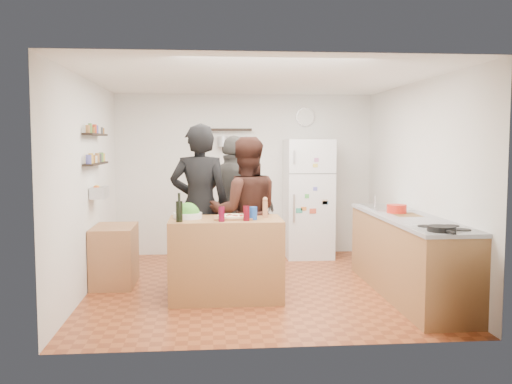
{
  "coord_description": "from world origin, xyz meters",
  "views": [
    {
      "loc": [
        -0.6,
        -6.82,
        1.76
      ],
      "look_at": [
        0.0,
        0.1,
        1.15
      ],
      "focal_mm": 40.0,
      "sensor_mm": 36.0,
      "label": 1
    }
  ],
  "objects": [
    {
      "name": "salad_bowl",
      "position": [
        -0.82,
        -0.47,
        0.94
      ],
      "size": [
        0.32,
        0.32,
        0.06
      ],
      "primitive_type": "cylinder",
      "color": "silver",
      "rests_on": "prep_island"
    },
    {
      "name": "person_back",
      "position": [
        -0.24,
        0.59,
        0.92
      ],
      "size": [
        1.17,
        0.89,
        1.85
      ],
      "primitive_type": "imported",
      "rotation": [
        0.0,
        0.0,
        2.67
      ],
      "color": "#312F2C",
      "rests_on": "floor"
    },
    {
      "name": "counter_run",
      "position": [
        1.7,
        -0.55,
        0.45
      ],
      "size": [
        0.63,
        2.63,
        0.9
      ],
      "primitive_type": "cube",
      "color": "#9E7042",
      "rests_on": "floor"
    },
    {
      "name": "salt_canister",
      "position": [
        -0.1,
        -0.64,
        0.98
      ],
      "size": [
        0.09,
        0.09,
        0.14
      ],
      "primitive_type": "cylinder",
      "color": "navy",
      "rests_on": "prep_island"
    },
    {
      "name": "pepper_mill",
      "position": [
        0.05,
        -0.47,
        1.0
      ],
      "size": [
        0.06,
        0.06,
        0.18
      ],
      "primitive_type": "cylinder",
      "color": "#AB6D48",
      "rests_on": "prep_island"
    },
    {
      "name": "red_bowl",
      "position": [
        1.65,
        -0.26,
        0.97
      ],
      "size": [
        0.23,
        0.23,
        0.1
      ],
      "primitive_type": "cylinder",
      "color": "red",
      "rests_on": "counter_run"
    },
    {
      "name": "sink",
      "position": [
        1.7,
        0.3,
        0.92
      ],
      "size": [
        0.5,
        0.8,
        0.03
      ],
      "primitive_type": "cube",
      "color": "silver",
      "rests_on": "counter_run"
    },
    {
      "name": "side_table",
      "position": [
        -1.74,
        0.24,
        0.36
      ],
      "size": [
        0.5,
        0.8,
        0.73
      ],
      "primitive_type": "cube",
      "color": "#A26A44",
      "rests_on": "floor"
    },
    {
      "name": "pot_rack",
      "position": [
        -0.35,
        2.0,
        1.95
      ],
      "size": [
        0.9,
        0.04,
        0.04
      ],
      "primitive_type": "cube",
      "color": "black",
      "rests_on": "back_wall"
    },
    {
      "name": "wine_glass_far",
      "position": [
        -0.18,
        -0.72,
        0.99
      ],
      "size": [
        0.07,
        0.07,
        0.16
      ],
      "primitive_type": "cylinder",
      "color": "#4F0612",
      "rests_on": "prep_island"
    },
    {
      "name": "spice_shelf_upper",
      "position": [
        -1.93,
        0.2,
        1.85
      ],
      "size": [
        0.12,
        1.0,
        0.02
      ],
      "primitive_type": "cube",
      "color": "black",
      "rests_on": "left_wall"
    },
    {
      "name": "wall_clock",
      "position": [
        0.95,
        2.08,
        2.15
      ],
      "size": [
        0.3,
        0.03,
        0.3
      ],
      "primitive_type": "cylinder",
      "rotation": [
        1.57,
        0.0,
        0.0
      ],
      "color": "silver",
      "rests_on": "back_wall"
    },
    {
      "name": "produce_basket",
      "position": [
        -1.9,
        0.2,
        1.15
      ],
      "size": [
        0.18,
        0.35,
        0.14
      ],
      "primitive_type": "cube",
      "color": "silver",
      "rests_on": "left_wall"
    },
    {
      "name": "stove_top",
      "position": [
        1.7,
        -1.5,
        0.91
      ],
      "size": [
        0.6,
        0.62,
        0.02
      ],
      "primitive_type": "cube",
      "color": "white",
      "rests_on": "counter_run"
    },
    {
      "name": "pizza_board",
      "position": [
        -0.32,
        -0.54,
        0.92
      ],
      "size": [
        0.42,
        0.34,
        0.02
      ],
      "primitive_type": "cube",
      "color": "brown",
      "rests_on": "prep_island"
    },
    {
      "name": "prep_island",
      "position": [
        -0.4,
        -0.52,
        0.46
      ],
      "size": [
        1.25,
        0.72,
        0.91
      ],
      "primitive_type": "cube",
      "color": "olive",
      "rests_on": "floor"
    },
    {
      "name": "room_shell",
      "position": [
        0.0,
        0.39,
        1.25
      ],
      "size": [
        4.2,
        4.2,
        4.2
      ],
      "color": "brown",
      "rests_on": "ground"
    },
    {
      "name": "person_left",
      "position": [
        -0.69,
        0.09,
        0.99
      ],
      "size": [
        0.76,
        0.54,
        1.98
      ],
      "primitive_type": "imported",
      "rotation": [
        0.0,
        0.0,
        3.05
      ],
      "color": "black",
      "rests_on": "floor"
    },
    {
      "name": "person_center",
      "position": [
        -0.14,
        -0.02,
        0.91
      ],
      "size": [
        0.92,
        0.74,
        1.82
      ],
      "primitive_type": "imported",
      "rotation": [
        0.0,
        0.0,
        3.2
      ],
      "color": "black",
      "rests_on": "floor"
    },
    {
      "name": "spice_shelf_lower",
      "position": [
        -1.93,
        0.2,
        1.5
      ],
      "size": [
        0.12,
        1.0,
        0.02
      ],
      "primitive_type": "cube",
      "color": "black",
      "rests_on": "left_wall"
    },
    {
      "name": "fridge",
      "position": [
        0.95,
        1.75,
        0.9
      ],
      "size": [
        0.7,
        0.68,
        1.8
      ],
      "primitive_type": "cube",
      "color": "white",
      "rests_on": "floor"
    },
    {
      "name": "wine_bottle",
      "position": [
        -0.9,
        -0.74,
        1.02
      ],
      "size": [
        0.07,
        0.07,
        0.22
      ],
      "primitive_type": "cylinder",
      "color": "black",
      "rests_on": "prep_island"
    },
    {
      "name": "wine_glass_near",
      "position": [
        -0.45,
        -0.76,
        0.99
      ],
      "size": [
        0.07,
        0.07,
        0.16
      ],
      "primitive_type": "cylinder",
      "color": "#5A071E",
      "rests_on": "prep_island"
    },
    {
      "name": "cutting_board",
      "position": [
        1.7,
        -0.44,
        0.91
      ],
      "size": [
        0.3,
        0.4,
        0.02
      ],
      "primitive_type": "cube",
      "color": "olive",
      "rests_on": "counter_run"
    },
    {
      "name": "skillet",
      "position": [
        1.6,
        -1.68,
        0.95
      ],
      "size": [
        0.26,
        0.26,
        0.05
      ],
      "primitive_type": "cylinder",
      "color": "black",
      "rests_on": "stove_top"
    },
    {
      "name": "pizza",
      "position": [
        -0.32,
        -0.54,
        0.94
      ],
      "size": [
        0.34,
        0.34,
        0.02
      ],
      "primitive_type": "cylinder",
      "color": "beige",
      "rests_on": "pizza_board"
    }
  ]
}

